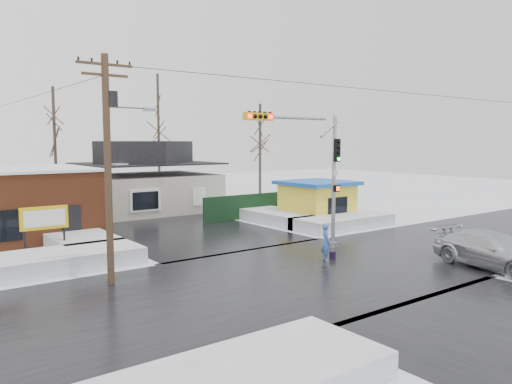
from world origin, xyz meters
TOP-DOWN VIEW (x-y plane):
  - ground at (0.00, 0.00)m, footprint 120.00×120.00m
  - road_ns at (0.00, 0.00)m, footprint 10.00×120.00m
  - road_ew at (0.00, 0.00)m, footprint 120.00×10.00m
  - snowbank_nw at (-9.00, 7.00)m, footprint 7.00×3.00m
  - snowbank_ne at (9.00, 7.00)m, footprint 7.00×3.00m
  - snowbank_sw at (-9.00, -7.00)m, footprint 7.00×3.00m
  - snowbank_nside_w at (-7.00, 12.00)m, footprint 3.00×8.00m
  - snowbank_nside_e at (7.00, 12.00)m, footprint 3.00×8.00m
  - traffic_signal at (2.43, 2.97)m, footprint 6.05×0.68m
  - utility_pole at (-7.93, 3.50)m, footprint 3.15×0.44m
  - marquee_sign at (-9.00, 9.49)m, footprint 2.20×0.21m
  - house at (2.00, 22.00)m, footprint 10.40×8.40m
  - kiosk at (9.50, 9.99)m, footprint 4.60×4.60m
  - fence at (6.50, 14.00)m, footprint 8.00×0.12m
  - tree_far_left at (-4.00, 26.00)m, footprint 3.00×3.00m
  - tree_far_mid at (6.00, 28.00)m, footprint 3.00×3.00m
  - tree_far_right at (12.00, 20.00)m, footprint 3.00×3.00m
  - pedestrian at (1.52, 1.03)m, footprint 0.64×0.77m
  - car at (6.53, -4.41)m, footprint 2.94×5.76m
  - shopping_bag at (2.05, 1.09)m, footprint 0.30×0.17m

SIDE VIEW (x-z plane):
  - ground at x=0.00m, z-range 0.00..0.00m
  - road_ns at x=0.00m, z-range 0.00..0.02m
  - road_ew at x=0.00m, z-range 0.00..0.02m
  - shopping_bag at x=2.05m, z-range 0.00..0.35m
  - snowbank_sw at x=-9.00m, z-range 0.00..0.70m
  - snowbank_nw at x=-9.00m, z-range 0.00..0.80m
  - snowbank_ne at x=9.00m, z-range 0.00..0.80m
  - snowbank_nside_w at x=-7.00m, z-range 0.00..0.80m
  - snowbank_nside_e at x=7.00m, z-range 0.00..0.80m
  - car at x=6.53m, z-range 0.00..1.60m
  - pedestrian at x=1.52m, z-range 0.00..1.79m
  - fence at x=6.50m, z-range 0.00..1.80m
  - kiosk at x=9.50m, z-range 0.03..2.90m
  - marquee_sign at x=-9.00m, z-range 0.65..3.20m
  - house at x=2.00m, z-range -0.26..5.50m
  - traffic_signal at x=2.43m, z-range 1.04..8.04m
  - utility_pole at x=-7.93m, z-range 0.61..9.61m
  - tree_far_right at x=12.00m, z-range 2.66..11.66m
  - tree_far_left at x=-4.00m, z-range 2.95..12.95m
  - tree_far_mid at x=6.00m, z-range 3.54..15.54m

